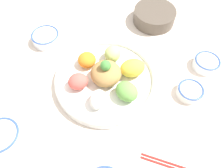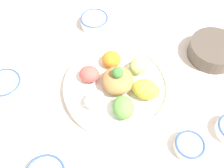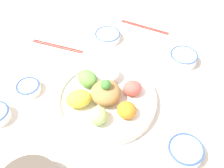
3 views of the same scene
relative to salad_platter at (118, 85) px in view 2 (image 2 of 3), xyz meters
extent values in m
plane|color=silver|center=(0.00, -0.03, -0.03)|extent=(2.40, 2.40, 0.00)
cylinder|color=white|center=(0.00, 0.00, -0.02)|extent=(0.36, 0.36, 0.02)
torus|color=white|center=(0.00, 0.00, 0.00)|extent=(0.36, 0.36, 0.02)
ellipsoid|color=#6BAD4C|center=(0.03, 0.09, 0.02)|extent=(0.09, 0.09, 0.06)
ellipsoid|color=yellow|center=(-0.06, 0.07, 0.02)|extent=(0.11, 0.11, 0.06)
ellipsoid|color=#B7DB7A|center=(-0.09, -0.02, 0.02)|extent=(0.08, 0.07, 0.06)
ellipsoid|color=orange|center=(-0.03, -0.09, 0.02)|extent=(0.08, 0.08, 0.05)
ellipsoid|color=#E55B51|center=(0.07, -0.07, 0.02)|extent=(0.09, 0.09, 0.05)
ellipsoid|color=white|center=(0.09, 0.02, 0.02)|extent=(0.08, 0.07, 0.04)
ellipsoid|color=#AD7F47|center=(0.00, 0.00, 0.03)|extent=(0.10, 0.10, 0.06)
sphere|color=#478E3D|center=(0.00, 0.00, 0.07)|extent=(0.04, 0.04, 0.04)
cylinder|color=white|center=(-0.08, 0.27, -0.01)|extent=(0.09, 0.09, 0.03)
torus|color=#38569E|center=(-0.08, 0.27, 0.00)|extent=(0.09, 0.09, 0.01)
cylinder|color=#5B3319|center=(-0.08, 0.27, 0.00)|extent=(0.07, 0.07, 0.00)
cylinder|color=white|center=(0.32, -0.18, -0.01)|extent=(0.11, 0.11, 0.04)
torus|color=#38569E|center=(0.32, -0.18, 0.01)|extent=(0.11, 0.11, 0.01)
cylinder|color=white|center=(0.32, -0.18, 0.01)|extent=(0.09, 0.09, 0.00)
cylinder|color=white|center=(-0.07, -0.31, -0.01)|extent=(0.11, 0.11, 0.04)
torus|color=#38569E|center=(-0.07, -0.31, 0.01)|extent=(0.11, 0.11, 0.01)
cylinder|color=white|center=(-0.07, -0.31, 0.01)|extent=(0.09, 0.09, 0.00)
cylinder|color=#51473D|center=(-0.37, 0.03, 0.00)|extent=(0.17, 0.17, 0.06)
ellipsoid|color=#E0705B|center=(-0.37, 0.03, 0.02)|extent=(0.15, 0.15, 0.02)
cube|color=white|center=(-0.33, -0.33, -0.02)|extent=(0.03, 0.08, 0.01)
ellipsoid|color=white|center=(-0.31, -0.27, -0.02)|extent=(0.05, 0.05, 0.01)
camera|label=1|loc=(0.37, 0.21, 0.62)|focal=35.00mm
camera|label=2|loc=(0.23, 0.40, 0.72)|focal=42.00mm
camera|label=3|loc=(-0.48, -0.28, 0.72)|focal=42.00mm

